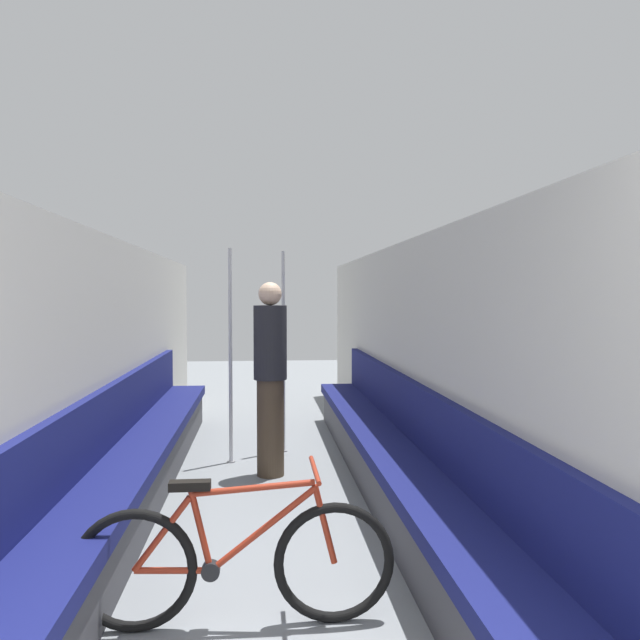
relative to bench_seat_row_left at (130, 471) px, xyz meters
The scene contains 8 objects.
wall_left 0.80m from the bench_seat_row_left, 156.05° to the right, with size 0.10×11.16×2.12m, color beige.
wall_right 2.42m from the bench_seat_row_left, ahead, with size 0.10×11.16×2.12m, color beige.
bench_seat_row_left is the anchor object (origin of this frame).
bench_seat_row_right 2.04m from the bench_seat_row_left, ahead, with size 0.48×6.66×0.94m.
bicycle 1.94m from the bench_seat_row_left, 63.58° to the right, with size 1.58×0.46×0.78m.
grab_pole_near 1.66m from the bench_seat_row_left, 62.44° to the left, with size 0.08×0.08×2.10m.
grab_pole_far 2.22m from the bench_seat_row_left, 54.39° to the left, with size 0.08×0.08×2.10m.
passenger_standing 1.50m from the bench_seat_row_left, 38.27° to the left, with size 0.30×0.30×1.76m.
Camera 1 is at (-0.02, -0.68, 1.63)m, focal length 35.00 mm.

